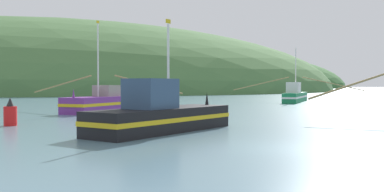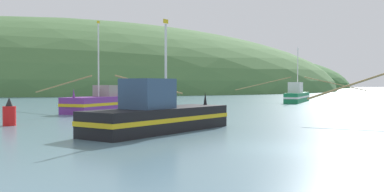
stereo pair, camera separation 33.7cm
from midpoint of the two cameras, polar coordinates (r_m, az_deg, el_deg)
ground_plane at (r=16.13m, az=13.22°, el=-6.72°), size 600.00×600.00×0.00m
hill_far_center at (r=165.78m, az=-17.58°, el=0.64°), size 204.94×163.95×47.12m
hill_mid_right at (r=280.30m, az=2.66°, el=1.03°), size 172.06×137.65×44.73m
fishing_boat_purple at (r=37.63m, az=-11.65°, el=-0.82°), size 11.19×9.51×7.52m
fishing_boat_green at (r=58.58m, az=13.05°, el=0.07°), size 13.23×10.47×7.22m
fishing_boat_black at (r=21.33m, az=-4.52°, el=-2.52°), size 8.35×7.21×5.50m
channel_buoy at (r=26.53m, az=-22.80°, el=-2.17°), size 0.71×0.71×1.58m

